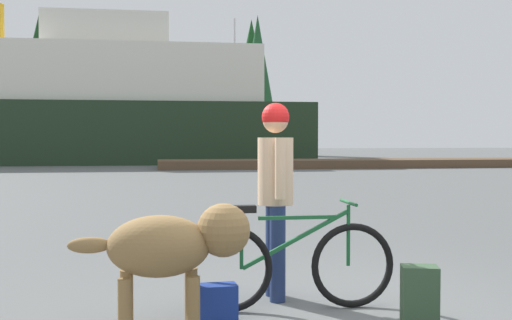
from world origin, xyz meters
name	(u,v)px	position (x,y,z in m)	size (l,w,h in m)	color
ground_plane	(332,315)	(0.00, 0.00, 0.00)	(160.00, 160.00, 0.00)	#595B5B
bicycle	(290,264)	(-0.31, 0.21, 0.39)	(1.78, 0.44, 0.92)	black
person_cyclist	(275,180)	(-0.36, 0.61, 1.07)	(0.32, 0.53, 1.77)	navy
dog	(173,246)	(-1.29, -0.22, 0.65)	(1.35, 0.54, 0.96)	olive
backpack	(420,295)	(0.61, -0.34, 0.23)	(0.28, 0.20, 0.46)	#334C33
handbag_pannier	(216,304)	(-0.96, -0.06, 0.15)	(0.32, 0.18, 0.30)	navy
dock_pier	(350,163)	(7.92, 24.86, 0.20)	(18.61, 2.83, 0.40)	brown
ferry_boat	(60,108)	(-6.91, 32.96, 3.19)	(28.66, 8.41, 9.00)	#1E331E
sailboat_moored	(234,151)	(3.88, 38.48, 0.51)	(7.85, 2.20, 9.62)	navy
pine_tree_far_left	(39,69)	(-10.38, 46.47, 6.81)	(3.97, 3.97, 10.99)	#4C331E
pine_tree_center	(135,64)	(-3.14, 46.94, 7.32)	(3.49, 3.49, 11.50)	#4C331E
pine_tree_far_right	(258,72)	(6.83, 46.84, 6.90)	(3.20, 3.20, 11.54)	#4C331E
pine_tree_mid_back	(251,69)	(6.62, 48.94, 7.29)	(3.71, 3.71, 11.57)	#4C331E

